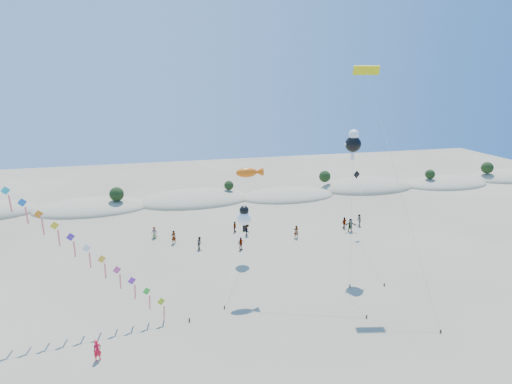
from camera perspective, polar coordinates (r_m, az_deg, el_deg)
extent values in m
ellipsoid|color=gray|center=(71.71, -21.05, -2.13)|extent=(17.60, 9.68, 3.00)
ellipsoid|color=#223312|center=(71.48, -21.12, -1.50)|extent=(14.08, 6.34, 0.70)
ellipsoid|color=gray|center=(72.05, -8.30, -1.16)|extent=(19.00, 10.45, 3.40)
ellipsoid|color=#223312|center=(71.79, -8.32, -0.44)|extent=(15.20, 6.84, 0.76)
ellipsoid|color=gray|center=(73.94, 4.24, -0.61)|extent=(16.40, 9.02, 2.80)
ellipsoid|color=#223312|center=(73.73, 4.25, -0.03)|extent=(13.12, 5.90, 0.66)
ellipsoid|color=gray|center=(81.79, 14.55, 0.50)|extent=(18.00, 9.90, 3.80)
ellipsoid|color=#223312|center=(81.54, 14.60, 1.21)|extent=(14.40, 6.48, 0.72)
ellipsoid|color=gray|center=(89.53, 23.96, 0.92)|extent=(16.80, 9.24, 3.00)
ellipsoid|color=#223312|center=(89.34, 24.02, 1.43)|extent=(13.44, 6.05, 0.67)
ellipsoid|color=gray|center=(101.04, 30.68, 1.61)|extent=(17.60, 9.68, 3.20)
ellipsoid|color=#223312|center=(100.87, 30.75, 2.09)|extent=(14.08, 6.34, 0.70)
sphere|color=black|center=(69.47, -18.09, -0.27)|extent=(2.20, 2.20, 2.20)
sphere|color=black|center=(72.35, -3.64, 0.89)|extent=(1.60, 1.60, 1.60)
sphere|color=black|center=(78.72, 9.16, 2.06)|extent=(2.10, 2.10, 2.10)
sphere|color=black|center=(86.32, 22.19, 2.20)|extent=(1.80, 1.80, 1.80)
sphere|color=black|center=(96.23, 28.45, 2.86)|extent=(2.30, 2.30, 2.30)
cube|color=#3F2D1E|center=(38.38, -8.87, -16.49)|extent=(0.12, 0.12, 0.35)
cube|color=#9FC517|center=(37.90, -12.53, -14.06)|extent=(1.35, 0.52, 1.42)
cube|color=#EC636C|center=(38.49, -12.16, -15.44)|extent=(0.19, 0.45, 1.55)
cube|color=green|center=(37.70, -14.38, -12.68)|extent=(1.35, 0.52, 1.42)
cube|color=#EC636C|center=(38.26, -13.99, -14.09)|extent=(0.19, 0.45, 1.55)
cube|color=purple|center=(37.56, -16.23, -11.28)|extent=(1.35, 0.52, 1.42)
cube|color=#EC636C|center=(38.09, -15.82, -12.71)|extent=(0.19, 0.45, 1.55)
cube|color=#DF468B|center=(37.48, -18.06, -9.85)|extent=(1.35, 0.52, 1.42)
cube|color=#EC636C|center=(37.98, -17.64, -11.31)|extent=(0.19, 0.45, 1.55)
cube|color=yellow|center=(37.46, -19.89, -8.41)|extent=(1.35, 0.52, 1.42)
cube|color=#EC636C|center=(37.92, -19.46, -9.89)|extent=(0.19, 0.45, 1.55)
cube|color=white|center=(37.50, -21.70, -6.97)|extent=(1.35, 0.52, 1.42)
cube|color=#EC636C|center=(37.93, -21.25, -8.47)|extent=(0.19, 0.45, 1.55)
cube|color=#5028A1|center=(37.60, -23.49, -5.52)|extent=(1.35, 0.52, 1.42)
cube|color=#EC636C|center=(38.00, -23.04, -7.03)|extent=(0.19, 0.45, 1.55)
cube|color=yellow|center=(37.76, -25.27, -4.08)|extent=(1.35, 0.52, 1.42)
cube|color=#EC636C|center=(38.12, -24.80, -5.60)|extent=(0.19, 0.45, 1.55)
cube|color=orange|center=(37.98, -27.01, -2.64)|extent=(1.35, 0.52, 1.42)
cube|color=#EC636C|center=(38.31, -26.54, -4.17)|extent=(0.19, 0.45, 1.55)
cube|color=blue|center=(38.26, -28.74, -1.23)|extent=(1.35, 0.52, 1.42)
cube|color=#EC636C|center=(38.55, -28.25, -2.76)|extent=(0.19, 0.45, 1.55)
cube|color=#18B5BA|center=(38.60, -30.43, 0.17)|extent=(1.35, 0.52, 1.42)
cube|color=#EC636C|center=(38.85, -29.94, -1.36)|extent=(0.19, 0.45, 1.55)
cube|color=#3F2D1E|center=(39.59, 14.53, -15.79)|extent=(0.10, 0.10, 0.30)
cylinder|color=silver|center=(39.03, 6.43, -6.69)|extent=(8.58, 8.85, 11.46)
ellipsoid|color=#E45A0C|center=(40.18, -1.26, 2.61)|extent=(2.06, 0.91, 0.91)
cone|color=#E45A0C|center=(40.44, 0.34, 2.70)|extent=(0.83, 0.83, 0.83)
cube|color=#3F2D1E|center=(39.87, -4.23, -15.06)|extent=(0.10, 0.10, 0.30)
cylinder|color=silver|center=(43.47, -2.77, -8.89)|extent=(4.08, 9.94, 4.96)
sphere|color=white|center=(47.46, -1.59, -3.53)|extent=(1.56, 1.56, 1.56)
sphere|color=black|center=(47.17, -1.60, -2.45)|extent=(1.04, 1.04, 1.04)
cube|color=black|center=(47.86, -1.58, -4.87)|extent=(0.35, 0.18, 0.80)
cube|color=#3F2D1E|center=(44.21, 12.41, -12.15)|extent=(0.10, 0.10, 0.30)
cylinder|color=silver|center=(44.32, 12.61, -2.91)|extent=(2.14, 5.31, 13.39)
sphere|color=black|center=(45.53, 12.82, 6.24)|extent=(1.65, 1.65, 1.65)
sphere|color=white|center=(45.39, 12.89, 7.47)|extent=(1.07, 1.07, 1.07)
cube|color=white|center=(45.73, 12.73, 4.72)|extent=(0.35, 0.18, 0.80)
cube|color=white|center=(45.22, 12.02, 6.22)|extent=(0.60, 0.15, 0.25)
cube|color=white|center=(45.85, 13.61, 6.25)|extent=(0.60, 0.15, 0.25)
cube|color=#3F2D1E|center=(39.55, 23.41, -16.69)|extent=(0.10, 0.10, 0.30)
cylinder|color=silver|center=(39.11, 18.79, -0.22)|extent=(2.28, 11.22, 20.73)
cube|color=yellow|center=(42.06, 14.49, 15.45)|extent=(2.46, 1.00, 0.86)
cube|color=black|center=(42.07, 14.48, 15.46)|extent=(2.37, 0.60, 0.19)
cube|color=#3F2D1E|center=(45.33, 16.73, -11.75)|extent=(0.10, 0.10, 0.30)
cylinder|color=silver|center=(50.71, 14.79, -4.02)|extent=(4.02, 14.87, 7.86)
cube|color=black|center=(56.85, 13.27, 2.29)|extent=(1.05, 0.31, 1.08)
imported|color=red|center=(35.38, -20.39, -19.19)|extent=(0.69, 0.58, 1.61)
imported|color=slate|center=(52.11, -7.52, -6.77)|extent=(0.74, 0.87, 1.58)
imported|color=slate|center=(54.30, -10.94, -5.91)|extent=(0.74, 0.63, 1.72)
imported|color=slate|center=(51.55, -2.06, -6.88)|extent=(1.01, 0.77, 1.60)
imported|color=slate|center=(55.91, -1.19, -5.08)|extent=(0.69, 1.06, 1.55)
imported|color=slate|center=(55.34, 5.37, -5.28)|extent=(0.64, 0.45, 1.70)
imported|color=slate|center=(61.01, 13.55, -3.68)|extent=(0.92, 1.01, 1.68)
imported|color=slate|center=(56.58, -13.41, -5.28)|extent=(0.78, 0.54, 1.52)
imported|color=slate|center=(59.76, 11.69, -4.03)|extent=(1.00, 0.68, 1.58)
imported|color=slate|center=(58.58, 12.48, -4.35)|extent=(1.76, 0.97, 1.81)
imported|color=slate|center=(57.18, -2.85, -4.65)|extent=(0.75, 0.94, 1.49)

